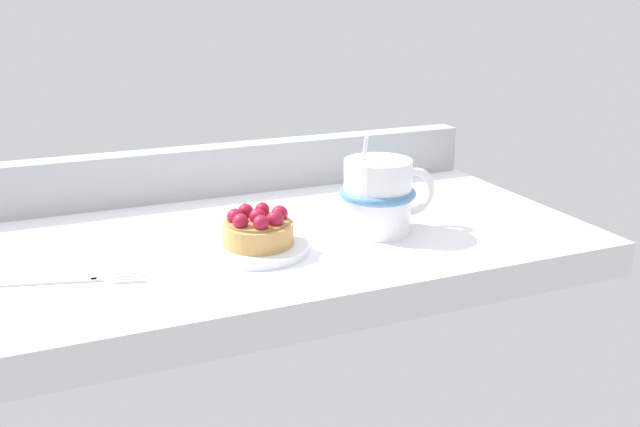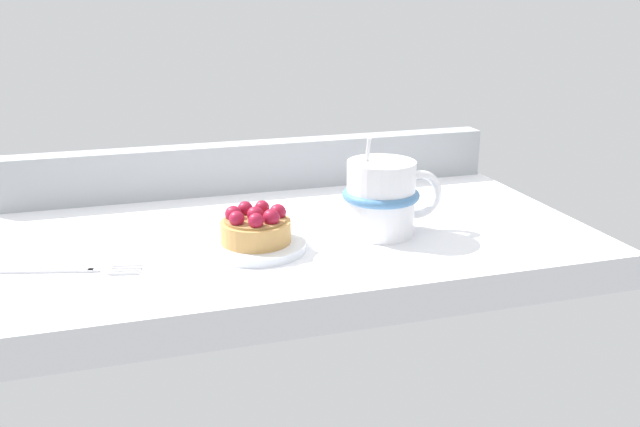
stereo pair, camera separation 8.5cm
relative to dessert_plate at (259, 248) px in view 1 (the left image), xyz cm
name	(u,v)px [view 1 (the left image)]	position (x,y,z in cm)	size (l,w,h in cm)	color
ground_plane	(280,246)	(4.92, 6.40, -2.67)	(77.54, 42.96, 4.36)	white
window_rail_back	(236,168)	(4.92, 25.86, 3.20)	(75.99, 4.03, 7.39)	#9EA3A8
dessert_plate	(259,248)	(0.00, 0.00, 0.00)	(11.95, 11.95, 1.06)	silver
raspberry_tart	(258,229)	(0.00, -0.02, 2.42)	(8.36, 8.36, 4.48)	tan
coffee_mug	(379,195)	(16.55, 1.13, 4.30)	(13.29, 9.77, 12.51)	white
dessert_fork	(69,280)	(-21.42, -0.62, -0.19)	(16.66, 5.80, 0.60)	silver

